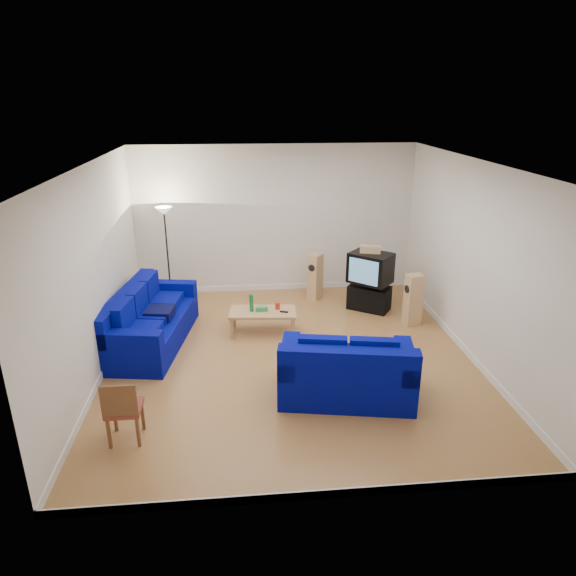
{
  "coord_description": "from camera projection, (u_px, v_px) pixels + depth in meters",
  "views": [
    {
      "loc": [
        -0.79,
        -7.62,
        4.15
      ],
      "look_at": [
        0.0,
        0.4,
        1.1
      ],
      "focal_mm": 32.0,
      "sensor_mm": 36.0,
      "label": 1
    }
  ],
  "objects": [
    {
      "name": "room",
      "position": [
        290.0,
        271.0,
        8.09
      ],
      "size": [
        6.01,
        6.51,
        3.21
      ],
      "color": "brown",
      "rests_on": "ground"
    },
    {
      "name": "sofa_three_seat",
      "position": [
        148.0,
        324.0,
        9.02
      ],
      "size": [
        1.46,
        2.64,
        0.97
      ],
      "rotation": [
        0.0,
        0.0,
        -1.73
      ],
      "color": "#000362",
      "rests_on": "ground"
    },
    {
      "name": "sofa_loveseat",
      "position": [
        347.0,
        375.0,
        7.38
      ],
      "size": [
        2.08,
        1.4,
        0.96
      ],
      "rotation": [
        0.0,
        0.0,
        -0.18
      ],
      "color": "#000362",
      "rests_on": "ground"
    },
    {
      "name": "coffee_table",
      "position": [
        263.0,
        314.0,
        9.4
      ],
      "size": [
        1.25,
        0.7,
        0.44
      ],
      "rotation": [
        0.0,
        0.0,
        -0.09
      ],
      "color": "tan",
      "rests_on": "ground"
    },
    {
      "name": "bottle",
      "position": [
        251.0,
        303.0,
        9.31
      ],
      "size": [
        0.09,
        0.09,
        0.32
      ],
      "primitive_type": "cylinder",
      "rotation": [
        0.0,
        0.0,
        -0.29
      ],
      "color": "#197233",
      "rests_on": "coffee_table"
    },
    {
      "name": "tissue_box",
      "position": [
        262.0,
        309.0,
        9.37
      ],
      "size": [
        0.21,
        0.12,
        0.09
      ],
      "primitive_type": "cube",
      "rotation": [
        0.0,
        0.0,
        0.02
      ],
      "color": "green",
      "rests_on": "coffee_table"
    },
    {
      "name": "red_canister",
      "position": [
        278.0,
        306.0,
        9.44
      ],
      "size": [
        0.11,
        0.11,
        0.13
      ],
      "primitive_type": "cylinder",
      "rotation": [
        0.0,
        0.0,
        -0.21
      ],
      "color": "red",
      "rests_on": "coffee_table"
    },
    {
      "name": "remote",
      "position": [
        284.0,
        312.0,
        9.32
      ],
      "size": [
        0.16,
        0.09,
        0.02
      ],
      "primitive_type": "cube",
      "rotation": [
        0.0,
        0.0,
        -0.33
      ],
      "color": "black",
      "rests_on": "coffee_table"
    },
    {
      "name": "tv_stand",
      "position": [
        369.0,
        298.0,
        10.49
      ],
      "size": [
        0.93,
        0.83,
        0.5
      ],
      "primitive_type": "cube",
      "rotation": [
        0.0,
        0.0,
        -0.59
      ],
      "color": "black",
      "rests_on": "ground"
    },
    {
      "name": "av_receiver",
      "position": [
        372.0,
        283.0,
        10.44
      ],
      "size": [
        0.55,
        0.49,
        0.11
      ],
      "primitive_type": "cube",
      "rotation": [
        0.0,
        0.0,
        -0.25
      ],
      "color": "black",
      "rests_on": "tv_stand"
    },
    {
      "name": "television",
      "position": [
        370.0,
        268.0,
        10.2
      ],
      "size": [
        0.97,
        0.96,
        0.61
      ],
      "rotation": [
        0.0,
        0.0,
        -0.73
      ],
      "color": "black",
      "rests_on": "av_receiver"
    },
    {
      "name": "centre_speaker",
      "position": [
        370.0,
        249.0,
        10.1
      ],
      "size": [
        0.43,
        0.26,
        0.14
      ],
      "primitive_type": "cube",
      "rotation": [
        0.0,
        0.0,
        -0.28
      ],
      "color": "tan",
      "rests_on": "television"
    },
    {
      "name": "speaker_left",
      "position": [
        315.0,
        277.0,
        10.95
      ],
      "size": [
        0.37,
        0.37,
        1.0
      ],
      "rotation": [
        0.0,
        0.0,
        -0.69
      ],
      "color": "tan",
      "rests_on": "ground"
    },
    {
      "name": "speaker_right",
      "position": [
        413.0,
        300.0,
        9.7
      ],
      "size": [
        0.35,
        0.29,
        1.01
      ],
      "rotation": [
        0.0,
        0.0,
        -1.34
      ],
      "color": "tan",
      "rests_on": "ground"
    },
    {
      "name": "floor_lamp",
      "position": [
        165.0,
        224.0,
        10.34
      ],
      "size": [
        0.35,
        0.35,
        2.05
      ],
      "color": "black",
      "rests_on": "ground"
    },
    {
      "name": "dining_chair",
      "position": [
        123.0,
        408.0,
        6.36
      ],
      "size": [
        0.43,
        0.43,
        0.9
      ],
      "rotation": [
        0.0,
        0.0,
        0.0
      ],
      "color": "brown",
      "rests_on": "ground"
    }
  ]
}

